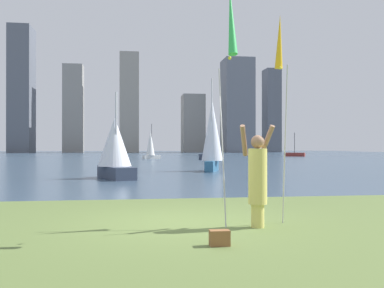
{
  "coord_description": "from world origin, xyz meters",
  "views": [
    {
      "loc": [
        -1.05,
        -8.66,
        1.53
      ],
      "look_at": [
        1.13,
        6.66,
        1.59
      ],
      "focal_mm": 40.89,
      "sensor_mm": 36.0,
      "label": 1
    }
  ],
  "objects_px": {
    "bag": "(220,238)",
    "sailboat_7": "(211,157)",
    "sailboat_3": "(212,135)",
    "sailboat_4": "(151,146)",
    "kite_flag_left": "(231,27)",
    "kite_flag_right": "(280,48)",
    "person": "(258,177)",
    "sailboat_0": "(115,149)",
    "sailboat_6": "(295,154)"
  },
  "relations": [
    {
      "from": "sailboat_0",
      "to": "sailboat_7",
      "type": "height_order",
      "value": "sailboat_7"
    },
    {
      "from": "bag",
      "to": "kite_flag_right",
      "type": "bearing_deg",
      "value": 49.48
    },
    {
      "from": "sailboat_0",
      "to": "sailboat_3",
      "type": "distance_m",
      "value": 7.65
    },
    {
      "from": "sailboat_3",
      "to": "sailboat_6",
      "type": "height_order",
      "value": "sailboat_3"
    },
    {
      "from": "bag",
      "to": "sailboat_4",
      "type": "bearing_deg",
      "value": 88.69
    },
    {
      "from": "bag",
      "to": "sailboat_7",
      "type": "height_order",
      "value": "sailboat_7"
    },
    {
      "from": "sailboat_3",
      "to": "sailboat_6",
      "type": "relative_size",
      "value": 1.64
    },
    {
      "from": "person",
      "to": "sailboat_6",
      "type": "bearing_deg",
      "value": 62.24
    },
    {
      "from": "kite_flag_left",
      "to": "kite_flag_right",
      "type": "relative_size",
      "value": 1.04
    },
    {
      "from": "bag",
      "to": "kite_flag_left",
      "type": "bearing_deg",
      "value": 66.74
    },
    {
      "from": "kite_flag_left",
      "to": "sailboat_0",
      "type": "bearing_deg",
      "value": 100.38
    },
    {
      "from": "person",
      "to": "kite_flag_left",
      "type": "relative_size",
      "value": 0.44
    },
    {
      "from": "sailboat_4",
      "to": "sailboat_7",
      "type": "bearing_deg",
      "value": -34.7
    },
    {
      "from": "kite_flag_left",
      "to": "person",
      "type": "bearing_deg",
      "value": 37.42
    },
    {
      "from": "person",
      "to": "sailboat_6",
      "type": "relative_size",
      "value": 0.57
    },
    {
      "from": "bag",
      "to": "sailboat_3",
      "type": "xyz_separation_m",
      "value": [
        3.56,
        19.38,
        2.09
      ]
    },
    {
      "from": "sailboat_4",
      "to": "kite_flag_right",
      "type": "bearing_deg",
      "value": -89.14
    },
    {
      "from": "kite_flag_left",
      "to": "bag",
      "type": "bearing_deg",
      "value": -113.26
    },
    {
      "from": "person",
      "to": "sailboat_3",
      "type": "xyz_separation_m",
      "value": [
        2.55,
        17.99,
        1.26
      ]
    },
    {
      "from": "kite_flag_right",
      "to": "bag",
      "type": "distance_m",
      "value": 4.22
    },
    {
      "from": "kite_flag_right",
      "to": "sailboat_3",
      "type": "height_order",
      "value": "sailboat_3"
    },
    {
      "from": "sailboat_6",
      "to": "kite_flag_left",
      "type": "bearing_deg",
      "value": -112.41
    },
    {
      "from": "kite_flag_right",
      "to": "sailboat_6",
      "type": "distance_m",
      "value": 55.86
    },
    {
      "from": "sailboat_3",
      "to": "sailboat_0",
      "type": "bearing_deg",
      "value": -137.64
    },
    {
      "from": "sailboat_3",
      "to": "sailboat_6",
      "type": "bearing_deg",
      "value": 61.56
    },
    {
      "from": "kite_flag_left",
      "to": "kite_flag_right",
      "type": "bearing_deg",
      "value": 38.93
    },
    {
      "from": "sailboat_0",
      "to": "bag",
      "type": "bearing_deg",
      "value": -81.8
    },
    {
      "from": "bag",
      "to": "sailboat_4",
      "type": "distance_m",
      "value": 43.99
    },
    {
      "from": "sailboat_0",
      "to": "person",
      "type": "bearing_deg",
      "value": -76.59
    },
    {
      "from": "bag",
      "to": "sailboat_6",
      "type": "relative_size",
      "value": 0.09
    },
    {
      "from": "sailboat_0",
      "to": "sailboat_6",
      "type": "distance_m",
      "value": 46.36
    },
    {
      "from": "sailboat_3",
      "to": "person",
      "type": "bearing_deg",
      "value": -98.06
    },
    {
      "from": "kite_flag_left",
      "to": "sailboat_3",
      "type": "bearing_deg",
      "value": 80.25
    },
    {
      "from": "person",
      "to": "sailboat_0",
      "type": "bearing_deg",
      "value": 97.66
    },
    {
      "from": "kite_flag_right",
      "to": "sailboat_6",
      "type": "relative_size",
      "value": 1.23
    },
    {
      "from": "kite_flag_left",
      "to": "sailboat_0",
      "type": "relative_size",
      "value": 1.08
    },
    {
      "from": "kite_flag_left",
      "to": "sailboat_3",
      "type": "relative_size",
      "value": 0.78
    },
    {
      "from": "sailboat_0",
      "to": "sailboat_6",
      "type": "height_order",
      "value": "sailboat_0"
    },
    {
      "from": "kite_flag_left",
      "to": "sailboat_4",
      "type": "relative_size",
      "value": 1.06
    },
    {
      "from": "person",
      "to": "sailboat_3",
      "type": "relative_size",
      "value": 0.35
    },
    {
      "from": "kite_flag_left",
      "to": "sailboat_4",
      "type": "xyz_separation_m",
      "value": [
        0.62,
        43.05,
        -2.07
      ]
    },
    {
      "from": "kite_flag_left",
      "to": "kite_flag_right",
      "type": "xyz_separation_m",
      "value": [
        1.25,
        1.01,
        -0.1
      ]
    },
    {
      "from": "bag",
      "to": "sailboat_3",
      "type": "distance_m",
      "value": 19.82
    },
    {
      "from": "kite_flag_left",
      "to": "sailboat_6",
      "type": "xyz_separation_m",
      "value": [
        21.8,
        52.85,
        -3.31
      ]
    },
    {
      "from": "kite_flag_left",
      "to": "sailboat_6",
      "type": "height_order",
      "value": "kite_flag_left"
    },
    {
      "from": "bag",
      "to": "sailboat_0",
      "type": "bearing_deg",
      "value": 98.2
    },
    {
      "from": "sailboat_3",
      "to": "sailboat_4",
      "type": "relative_size",
      "value": 1.37
    },
    {
      "from": "person",
      "to": "sailboat_3",
      "type": "distance_m",
      "value": 18.22
    },
    {
      "from": "person",
      "to": "sailboat_7",
      "type": "distance_m",
      "value": 38.72
    },
    {
      "from": "person",
      "to": "sailboat_6",
      "type": "distance_m",
      "value": 56.5
    }
  ]
}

